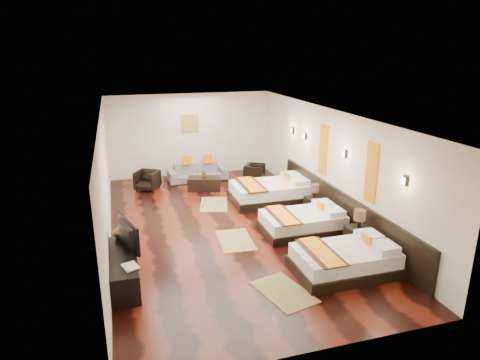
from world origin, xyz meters
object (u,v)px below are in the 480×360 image
object	(u,v)px
bed_near	(346,260)
tv	(124,235)
coffee_table	(204,184)
nightstand_a	(358,236)
sofa	(198,172)
armchair_right	(255,172)
book	(124,269)
tv_console	(124,269)
bed_far	(271,192)
nightstand_b	(314,204)
armchair_left	(147,180)
bed_mid	(303,222)
table_plant	(204,173)
figurine	(121,230)

from	to	relation	value
bed_near	tv	size ratio (longest dim) A/B	2.05
bed_near	coffee_table	size ratio (longest dim) A/B	2.01
nightstand_a	sofa	bearing A→B (deg)	111.51
tv	armchair_right	bearing A→B (deg)	-58.33
bed_near	book	world-z (taller)	bed_near
bed_near	armchair_right	world-z (taller)	bed_near
tv_console	armchair_right	distance (m)	6.90
bed_far	nightstand_b	distance (m)	1.46
tv_console	armchair_left	bearing A→B (deg)	80.80
nightstand_a	tv	bearing A→B (deg)	175.97
bed_mid	armchair_left	xyz separation A→B (m)	(-3.31, 4.32, 0.05)
tv	armchair_right	xyz separation A→B (m)	(4.33, 5.07, -0.55)
bed_far	table_plant	world-z (taller)	bed_far
bed_near	tv	xyz separation A→B (m)	(-4.15, 1.13, 0.57)
bed_near	armchair_right	size ratio (longest dim) A/B	3.19
bed_far	book	xyz separation A→B (m)	(-4.20, -3.87, 0.28)
tv_console	figurine	size ratio (longest dim) A/B	5.39
bed_far	armchair_left	size ratio (longest dim) A/B	3.32
tv	armchair_left	xyz separation A→B (m)	(0.83, 5.16, -0.53)
bed_near	coffee_table	world-z (taller)	bed_near
bed_far	tv	size ratio (longest dim) A/B	2.26
nightstand_a	coffee_table	xyz separation A→B (m)	(-2.37, 4.97, -0.12)
figurine	sofa	size ratio (longest dim) A/B	0.17
nightstand_a	figurine	size ratio (longest dim) A/B	2.77
book	bed_mid	bearing A→B (deg)	21.52
tv_console	table_plant	xyz separation A→B (m)	(2.60, 4.97, 0.25)
bed_near	nightstand_b	bearing A→B (deg)	75.65
nightstand_a	sofa	xyz separation A→B (m)	(-2.37, 6.02, -0.04)
bed_near	sofa	bearing A→B (deg)	103.42
bed_near	bed_mid	xyz separation A→B (m)	(-0.00, 1.97, -0.01)
tv_console	coffee_table	size ratio (longest dim) A/B	1.80
figurine	table_plant	xyz separation A→B (m)	(2.60, 4.18, -0.19)
tv_console	book	size ratio (longest dim) A/B	5.42
bed_mid	sofa	world-z (taller)	bed_mid
bed_mid	tv_console	bearing A→B (deg)	-165.18
bed_far	nightstand_a	distance (m)	3.48
armchair_left	table_plant	distance (m)	1.79
nightstand_b	sofa	size ratio (longest dim) A/B	0.43
bed_near	bed_mid	size ratio (longest dim) A/B	1.03
nightstand_b	armchair_left	distance (m)	5.28
nightstand_b	armchair_right	bearing A→B (deg)	99.81
bed_mid	coffee_table	bearing A→B (deg)	113.19
bed_far	nightstand_a	size ratio (longest dim) A/B	2.40
tv	armchair_left	distance (m)	5.26
sofa	figurine	bearing A→B (deg)	-119.43
figurine	nightstand_a	bearing A→B (deg)	-9.90
tv	coffee_table	size ratio (longest dim) A/B	0.98
figurine	sofa	distance (m)	5.78
figurine	sofa	world-z (taller)	figurine
armchair_left	coffee_table	size ratio (longest dim) A/B	0.67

